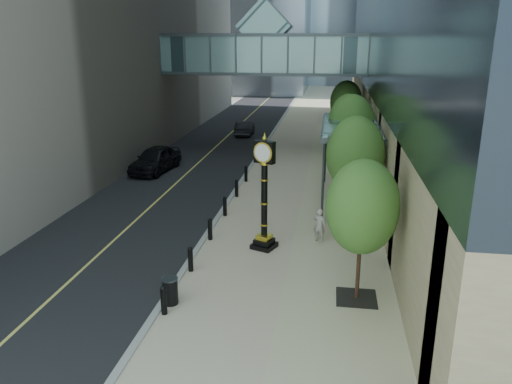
% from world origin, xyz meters
% --- Properties ---
extents(ground, '(320.00, 320.00, 0.00)m').
position_xyz_m(ground, '(0.00, 0.00, 0.00)').
color(ground, gray).
rests_on(ground, ground).
extents(road, '(8.00, 180.00, 0.02)m').
position_xyz_m(road, '(-7.00, 40.00, 0.01)').
color(road, black).
rests_on(road, ground).
extents(sidewalk, '(8.00, 180.00, 0.06)m').
position_xyz_m(sidewalk, '(1.00, 40.00, 0.03)').
color(sidewalk, tan).
rests_on(sidewalk, ground).
extents(curb, '(0.25, 180.00, 0.07)m').
position_xyz_m(curb, '(-3.00, 40.00, 0.04)').
color(curb, gray).
rests_on(curb, ground).
extents(skywalk, '(17.00, 4.20, 5.80)m').
position_xyz_m(skywalk, '(-3.00, 28.00, 7.71)').
color(skywalk, slate).
rests_on(skywalk, ground).
extents(entrance_canopy, '(3.00, 8.00, 4.38)m').
position_xyz_m(entrance_canopy, '(3.48, 14.00, 4.19)').
color(entrance_canopy, '#383F44').
rests_on(entrance_canopy, ground).
extents(bollard_row, '(0.20, 16.20, 0.90)m').
position_xyz_m(bollard_row, '(-2.70, 9.00, 0.51)').
color(bollard_row, black).
rests_on(bollard_row, sidewalk).
extents(street_trees, '(2.76, 28.52, 5.67)m').
position_xyz_m(street_trees, '(3.60, 16.28, 3.65)').
color(street_trees, black).
rests_on(street_trees, sidewalk).
extents(street_clock, '(1.19, 1.19, 4.90)m').
position_xyz_m(street_clock, '(-0.18, 6.85, 2.19)').
color(street_clock, black).
rests_on(street_clock, sidewalk).
extents(trash_bin, '(0.57, 0.57, 0.90)m').
position_xyz_m(trash_bin, '(-2.70, 1.69, 0.51)').
color(trash_bin, black).
rests_on(trash_bin, sidewalk).
extents(pedestrian, '(0.65, 0.55, 1.52)m').
position_xyz_m(pedestrian, '(2.15, 7.93, 0.82)').
color(pedestrian, '#A59F98').
rests_on(pedestrian, sidewalk).
extents(car_near, '(2.62, 5.21, 1.70)m').
position_xyz_m(car_near, '(-9.24, 18.71, 0.87)').
color(car_near, black).
rests_on(car_near, road).
extents(car_far, '(1.50, 4.06, 1.33)m').
position_xyz_m(car_far, '(-5.51, 32.73, 0.68)').
color(car_far, black).
rests_on(car_far, road).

